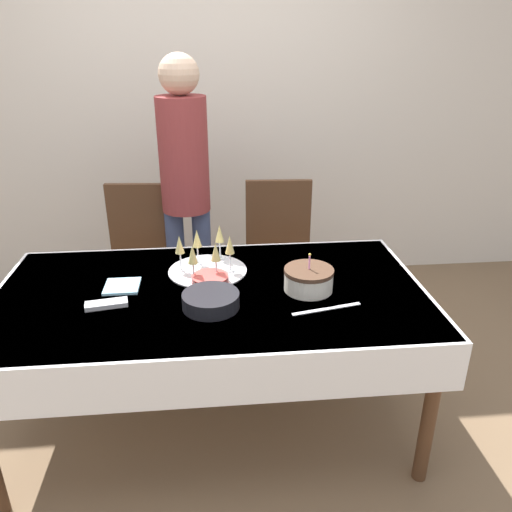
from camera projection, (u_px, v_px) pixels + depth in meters
name	position (u px, v px, depth m)	size (l,w,h in m)	color
ground_plane	(216.00, 420.00, 2.47)	(12.00, 12.00, 0.00)	brown
wall_back	(204.00, 98.00, 3.47)	(8.00, 0.05, 2.70)	silver
dining_table	(211.00, 310.00, 2.22)	(1.88, 1.01, 0.73)	white
dining_chair_far_left	(141.00, 259.00, 2.97)	(0.45, 0.45, 0.96)	#51331E
dining_chair_far_right	(279.00, 254.00, 3.05)	(0.44, 0.44, 0.96)	#51331E
birthday_cake	(309.00, 279.00, 2.16)	(0.22, 0.22, 0.17)	silver
champagne_tray	(207.00, 257.00, 2.33)	(0.37, 0.37, 0.18)	silver
plate_stack_main	(211.00, 300.00, 2.03)	(0.23, 0.23, 0.06)	black
plate_stack_dessert	(211.00, 280.00, 2.22)	(0.17, 0.17, 0.04)	#CC4C47
cake_knife	(327.00, 309.00, 2.02)	(0.30, 0.08, 0.00)	silver
fork_pile	(106.00, 304.00, 2.04)	(0.18, 0.09, 0.02)	silver
napkin_pile	(122.00, 286.00, 2.20)	(0.15, 0.15, 0.01)	#8CC6E0
person_standing	(185.00, 176.00, 2.85)	(0.28, 0.28, 1.67)	#3F4C72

